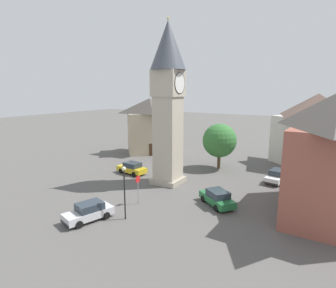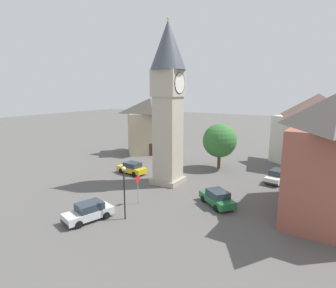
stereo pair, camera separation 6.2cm
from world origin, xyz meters
The scene contains 13 objects.
ground_plane centered at (0.00, 0.00, 0.00)m, with size 200.00×200.00×0.00m, color #565451.
clock_tower centered at (0.00, 0.00, 10.84)m, with size 4.02×4.02×18.61m.
car_blue_kerb centered at (-11.94, 0.70, 0.76)m, with size 4.44×2.83×1.53m.
car_silver_kerb centered at (-3.40, -7.52, 0.76)m, with size 3.85×4.30×1.53m.
car_red_corner centered at (6.79, -11.25, 0.76)m, with size 4.36×2.38×1.53m.
car_white_side centered at (0.65, 5.98, 0.76)m, with size 2.20×4.31×1.53m.
pedestrian centered at (4.35, 1.73, 1.01)m, with size 0.56×0.27×1.69m.
tree centered at (8.86, -3.06, 4.02)m, with size 4.70×4.70×6.39m.
building_shop_left centered at (16.98, -14.29, 5.34)m, with size 12.70×13.03×10.46m.
building_terrace_right centered at (12.61, 11.24, 4.87)m, with size 9.67×9.83×9.55m.
building_corner_back centered at (-0.49, -16.72, 5.53)m, with size 11.44×7.14×10.85m.
lamp_post centered at (-10.19, -1.81, 3.15)m, with size 0.36×0.36×4.66m.
road_sign centered at (-7.00, -0.81, 1.90)m, with size 0.60×0.07×2.80m.
Camera 1 is at (-27.37, -16.34, 10.85)m, focal length 29.68 mm.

